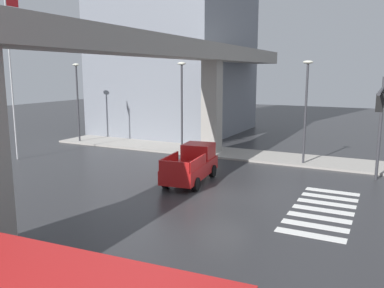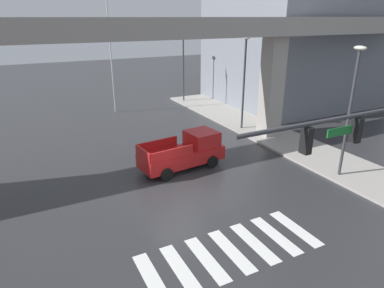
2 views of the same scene
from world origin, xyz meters
The scene contains 10 objects.
ground_plane centered at (0.00, 0.00, 0.00)m, with size 120.00×120.00×0.00m, color #2D2D30.
crosswalk_stripes centered at (0.00, -5.01, 0.01)m, with size 7.15×2.80×0.01m.
elevated_overpass centered at (0.00, 5.17, 7.35)m, with size 49.25×2.49×8.57m.
sidewalk_east centered at (10.30, 2.00, 0.07)m, with size 4.00×36.00×0.15m, color #9E9991.
pickup_truck centered at (1.89, 2.88, 0.99)m, with size 5.29×2.53×2.08m.
traffic_signal_mast centered at (4.46, -7.04, 4.56)m, with size 8.69×0.32×6.20m.
street_lamp_near_corner centered at (9.10, -2.28, 4.56)m, with size 0.44×0.70×7.24m.
street_lamp_mid_block centered at (9.10, 7.40, 4.56)m, with size 0.44×0.70×7.24m.
street_lamp_far_north centered at (9.10, 18.19, 4.56)m, with size 0.44×0.70×7.24m.
flagpole centered at (1.51, 17.35, 6.80)m, with size 1.16×0.12×11.94m.
Camera 2 is at (-6.31, -14.01, 8.59)m, focal length 31.64 mm.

